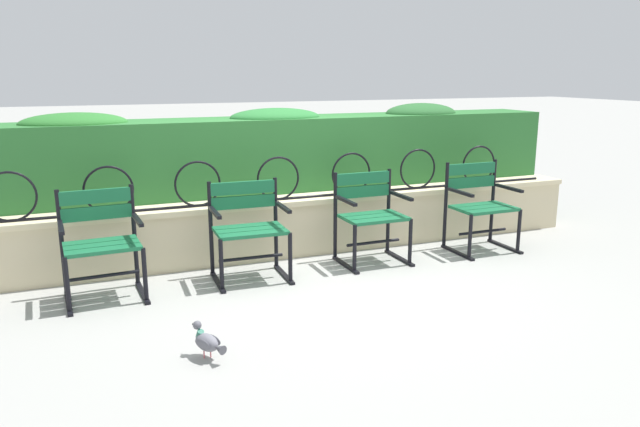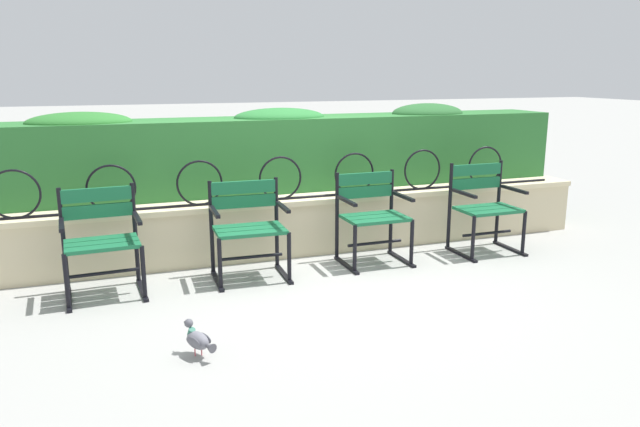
# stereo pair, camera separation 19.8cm
# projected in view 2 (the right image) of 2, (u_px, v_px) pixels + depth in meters

# --- Properties ---
(ground_plane) EXTENTS (60.00, 60.00, 0.00)m
(ground_plane) POSITION_uv_depth(u_px,v_px,m) (322.00, 275.00, 5.35)
(ground_plane) COLOR #9E9E99
(stone_wall) EXTENTS (6.31, 0.41, 0.56)m
(stone_wall) POSITION_uv_depth(u_px,v_px,m) (297.00, 225.00, 5.96)
(stone_wall) COLOR beige
(stone_wall) RESTS_ON ground
(iron_arch_fence) EXTENTS (5.79, 0.02, 0.42)m
(iron_arch_fence) POSITION_uv_depth(u_px,v_px,m) (283.00, 181.00, 5.73)
(iron_arch_fence) COLOR black
(iron_arch_fence) RESTS_ON stone_wall
(hedge_row) EXTENTS (6.18, 0.65, 0.85)m
(hedge_row) POSITION_uv_depth(u_px,v_px,m) (281.00, 150.00, 6.26)
(hedge_row) COLOR #2D7033
(hedge_row) RESTS_ON stone_wall
(park_chair_leftmost) EXTENTS (0.62, 0.55, 0.86)m
(park_chair_leftmost) POSITION_uv_depth(u_px,v_px,m) (101.00, 238.00, 4.81)
(park_chair_leftmost) COLOR #19663D
(park_chair_leftmost) RESTS_ON ground
(park_chair_centre_left) EXTENTS (0.64, 0.54, 0.84)m
(park_chair_centre_left) POSITION_uv_depth(u_px,v_px,m) (248.00, 225.00, 5.22)
(park_chair_centre_left) COLOR #19663D
(park_chair_centre_left) RESTS_ON ground
(park_chair_centre_right) EXTENTS (0.61, 0.52, 0.84)m
(park_chair_centre_right) POSITION_uv_depth(u_px,v_px,m) (372.00, 214.00, 5.65)
(park_chair_centre_right) COLOR #19663D
(park_chair_centre_right) RESTS_ON ground
(park_chair_rightmost) EXTENTS (0.62, 0.52, 0.88)m
(park_chair_rightmost) POSITION_uv_depth(u_px,v_px,m) (484.00, 205.00, 5.99)
(park_chair_rightmost) COLOR #19663D
(park_chair_rightmost) RESTS_ON ground
(pigeon_near_chairs) EXTENTS (0.19, 0.27, 0.22)m
(pigeon_near_chairs) POSITION_uv_depth(u_px,v_px,m) (198.00, 340.00, 3.81)
(pigeon_near_chairs) COLOR slate
(pigeon_near_chairs) RESTS_ON ground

